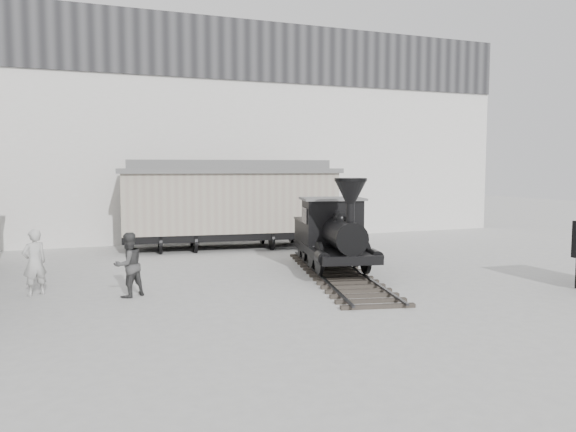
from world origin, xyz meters
name	(u,v)px	position (x,y,z in m)	size (l,w,h in m)	color
ground	(327,303)	(0.00, 0.00, 0.00)	(90.00, 90.00, 0.00)	#9E9E9B
north_wall	(203,131)	(0.00, 14.98, 5.55)	(34.00, 2.51, 11.00)	silver
locomotive	(334,238)	(2.16, 4.01, 1.21)	(4.00, 9.46, 3.27)	black
boxcar	(230,202)	(0.35, 11.09, 2.10)	(10.08, 4.17, 4.01)	black
visitor_a	(34,262)	(-7.43, 3.92, 0.96)	(0.70, 0.46, 1.92)	#B5B5B1
visitor_b	(128,265)	(-4.93, 2.74, 0.92)	(0.90, 0.70, 1.85)	#3D3D3D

